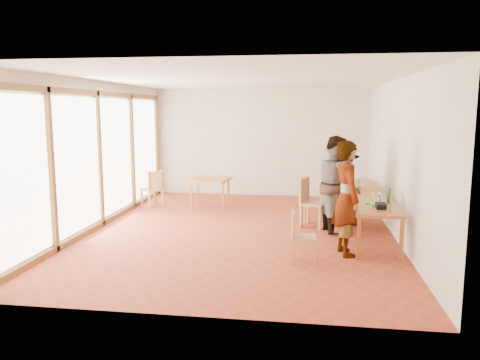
% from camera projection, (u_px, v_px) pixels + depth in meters
% --- Properties ---
extents(ground, '(8.00, 8.00, 0.00)m').
position_uv_depth(ground, '(240.00, 230.00, 9.46)').
color(ground, '#A93D29').
rests_on(ground, ground).
extents(wall_back, '(6.00, 0.10, 3.00)m').
position_uv_depth(wall_back, '(260.00, 142.00, 13.15)').
color(wall_back, silver).
rests_on(wall_back, ground).
extents(wall_front, '(6.00, 0.10, 3.00)m').
position_uv_depth(wall_front, '(191.00, 192.00, 5.32)').
color(wall_front, silver).
rests_on(wall_front, ground).
extents(wall_right, '(0.10, 8.00, 3.00)m').
position_uv_depth(wall_right, '(398.00, 159.00, 8.81)').
color(wall_right, silver).
rests_on(wall_right, ground).
extents(window_wall, '(0.10, 8.00, 3.00)m').
position_uv_depth(window_wall, '(98.00, 155.00, 9.64)').
color(window_wall, white).
rests_on(window_wall, ground).
extents(ceiling, '(6.00, 8.00, 0.04)m').
position_uv_depth(ceiling, '(240.00, 78.00, 9.00)').
color(ceiling, white).
rests_on(ceiling, wall_back).
extents(communal_table, '(0.80, 4.00, 0.75)m').
position_uv_depth(communal_table, '(366.00, 196.00, 9.41)').
color(communal_table, '#BB6429').
rests_on(communal_table, ground).
extents(side_table, '(0.90, 0.90, 0.75)m').
position_uv_depth(side_table, '(210.00, 182.00, 11.44)').
color(side_table, '#BB6429').
rests_on(side_table, ground).
extents(chair_near, '(0.41, 0.41, 0.44)m').
position_uv_depth(chair_near, '(298.00, 231.00, 7.46)').
color(chair_near, '#DDAE6E').
rests_on(chair_near, ground).
extents(chair_mid, '(0.62, 0.62, 0.55)m').
position_uv_depth(chair_mid, '(309.00, 196.00, 9.71)').
color(chair_mid, '#DDAE6E').
rests_on(chair_mid, ground).
extents(chair_far, '(0.52, 0.52, 0.54)m').
position_uv_depth(chair_far, '(308.00, 196.00, 9.80)').
color(chair_far, '#DDAE6E').
rests_on(chair_far, ground).
extents(chair_empty, '(0.53, 0.53, 0.51)m').
position_uv_depth(chair_empty, '(326.00, 185.00, 11.48)').
color(chair_empty, '#DDAE6E').
rests_on(chair_empty, ground).
extents(chair_spare, '(0.62, 0.62, 0.50)m').
position_uv_depth(chair_spare, '(154.00, 185.00, 11.56)').
color(chair_spare, '#DDAE6E').
rests_on(chair_spare, ground).
extents(person_near, '(0.63, 0.80, 1.93)m').
position_uv_depth(person_near, '(347.00, 198.00, 7.78)').
color(person_near, gray).
rests_on(person_near, ground).
extents(person_mid, '(0.94, 1.09, 1.92)m').
position_uv_depth(person_mid, '(336.00, 184.00, 9.32)').
color(person_mid, gray).
rests_on(person_mid, ground).
extents(person_far, '(0.68, 1.11, 1.67)m').
position_uv_depth(person_far, '(343.00, 186.00, 9.82)').
color(person_far, gray).
rests_on(person_far, ground).
extents(laptop_near, '(0.24, 0.27, 0.22)m').
position_uv_depth(laptop_near, '(378.00, 202.00, 8.28)').
color(laptop_near, green).
rests_on(laptop_near, communal_table).
extents(laptop_mid, '(0.21, 0.24, 0.19)m').
position_uv_depth(laptop_mid, '(372.00, 201.00, 8.42)').
color(laptop_mid, green).
rests_on(laptop_mid, communal_table).
extents(laptop_far, '(0.29, 0.31, 0.21)m').
position_uv_depth(laptop_far, '(359.00, 184.00, 10.18)').
color(laptop_far, green).
rests_on(laptop_far, communal_table).
extents(yellow_mug, '(0.14, 0.14, 0.09)m').
position_uv_depth(yellow_mug, '(355.00, 193.00, 9.24)').
color(yellow_mug, gold).
rests_on(yellow_mug, communal_table).
extents(green_bottle, '(0.07, 0.07, 0.28)m').
position_uv_depth(green_bottle, '(389.00, 196.00, 8.40)').
color(green_bottle, '#1F7528').
rests_on(green_bottle, communal_table).
extents(clear_glass, '(0.07, 0.07, 0.09)m').
position_uv_depth(clear_glass, '(394.00, 208.00, 7.82)').
color(clear_glass, silver).
rests_on(clear_glass, communal_table).
extents(condiment_cup, '(0.08, 0.08, 0.06)m').
position_uv_depth(condiment_cup, '(380.00, 198.00, 8.79)').
color(condiment_cup, white).
rests_on(condiment_cup, communal_table).
extents(pink_phone, '(0.05, 0.10, 0.01)m').
position_uv_depth(pink_phone, '(386.00, 204.00, 8.35)').
color(pink_phone, '#E34489').
rests_on(pink_phone, communal_table).
extents(black_pouch, '(0.16, 0.26, 0.09)m').
position_uv_depth(black_pouch, '(381.00, 206.00, 7.99)').
color(black_pouch, black).
rests_on(black_pouch, communal_table).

